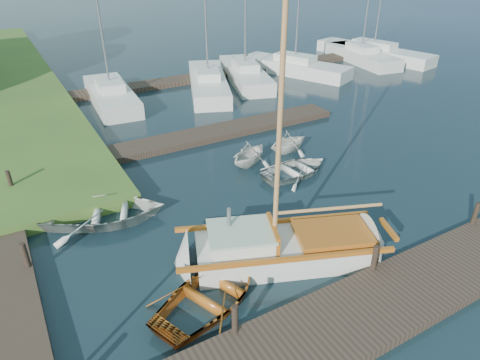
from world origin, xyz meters
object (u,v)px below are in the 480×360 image
mooring_post_1 (235,319)px  marina_boat_7 (373,51)px  mooring_post_3 (476,214)px  marina_boat_0 (111,94)px  mooring_post_5 (10,181)px  tender_a (104,210)px  marina_boat_3 (245,73)px  sailboat (286,249)px  mooring_post_2 (375,258)px  dinghy (211,292)px  marina_boat_6 (361,55)px  marina_boat_4 (295,66)px  tender_b (250,151)px  tender_d (289,140)px  tender_c (296,167)px  mooring_post_4 (25,255)px  marina_boat_2 (208,81)px

mooring_post_1 → marina_boat_7: (24.24, 19.71, -0.13)m
mooring_post_3 → marina_boat_0: (-6.85, 19.00, -0.11)m
mooring_post_5 → tender_a: size_ratio=0.20×
mooring_post_1 → marina_boat_3: (11.52, 19.19, -0.12)m
mooring_post_5 → sailboat: (6.81, -8.09, -0.36)m
marina_boat_0 → mooring_post_2: bearing=-168.4°
dinghy → marina_boat_6: bearing=-73.3°
dinghy → marina_boat_4: size_ratio=0.33×
sailboat → tender_a: 6.39m
tender_b → tender_d: 2.24m
sailboat → tender_c: bearing=71.5°
mooring_post_1 → mooring_post_3: same height
mooring_post_4 → mooring_post_1: bearing=-51.3°
sailboat → tender_b: sailboat is taller
mooring_post_4 → tender_b: 9.64m
mooring_post_3 → mooring_post_4: bearing=159.0°
dinghy → tender_d: size_ratio=1.69×
marina_boat_3 → mooring_post_2: bearing=177.6°
dinghy → marina_boat_4: 23.50m
dinghy → tender_c: bearing=-74.7°
mooring_post_2 → mooring_post_4: 9.86m
mooring_post_2 → sailboat: 2.57m
mooring_post_3 → dinghy: (-8.94, 1.39, -0.33)m
sailboat → tender_d: sailboat is taller
mooring_post_2 → tender_b: tender_b is taller
tender_c → marina_boat_6: bearing=-55.1°
tender_b → marina_boat_4: 15.20m
tender_c → marina_boat_3: bearing=-26.0°
tender_c → tender_d: 2.30m
mooring_post_3 → marina_boat_2: size_ratio=0.07×
dinghy → marina_boat_6: size_ratio=0.33×
sailboat → marina_boat_3: bearing=84.4°
mooring_post_1 → mooring_post_3: 9.00m
marina_boat_3 → marina_boat_6: (10.93, 0.08, -0.01)m
mooring_post_2 → mooring_post_3: (4.50, 0.00, 0.00)m
mooring_post_4 → tender_c: mooring_post_4 is taller
marina_boat_4 → mooring_post_3: bearing=137.0°
mooring_post_4 → sailboat: 7.49m
mooring_post_1 → marina_boat_6: (22.45, 19.27, -0.13)m
sailboat → marina_boat_2: bearing=92.7°
sailboat → marina_boat_2: size_ratio=0.91×
mooring_post_5 → tender_b: size_ratio=0.35×
tender_b → tender_a: bearing=74.2°
tender_b → marina_boat_7: size_ratio=0.19×
marina_boat_3 → marina_boat_4: (4.12, -0.20, -0.01)m
mooring_post_2 → marina_boat_3: (7.02, 19.19, -0.12)m
tender_a → tender_c: 7.76m
dinghy → tender_b: 8.33m
marina_boat_2 → marina_boat_7: 15.91m
mooring_post_5 → tender_c: mooring_post_5 is taller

